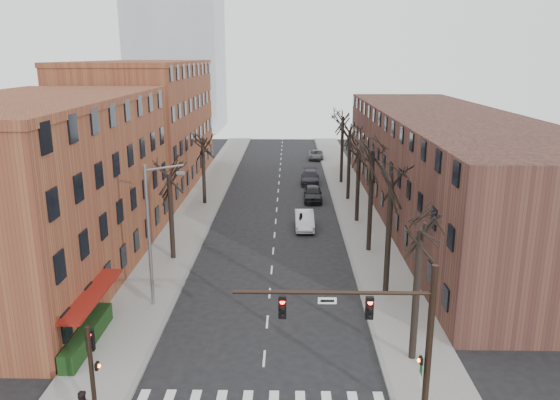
{
  "coord_description": "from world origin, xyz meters",
  "views": [
    {
      "loc": [
        1.25,
        -21.09,
        15.17
      ],
      "look_at": [
        0.53,
        20.84,
        4.0
      ],
      "focal_mm": 35.0,
      "sensor_mm": 36.0,
      "label": 1
    }
  ],
  "objects": [
    {
      "name": "streetlight",
      "position": [
        -7.03,
        10.0,
        5.01
      ],
      "size": [
        2.45,
        0.22,
        9.03
      ],
      "color": "slate",
      "rests_on": "ground"
    },
    {
      "name": "tree_left_b",
      "position": [
        -7.6,
        34.0,
        0.0
      ],
      "size": [
        5.2,
        5.2,
        9.5
      ],
      "primitive_type": null,
      "color": "black",
      "rests_on": "ground"
    },
    {
      "name": "tree_right_b",
      "position": [
        7.6,
        12.0,
        0.0
      ],
      "size": [
        5.2,
        5.2,
        10.8
      ],
      "primitive_type": null,
      "color": "black",
      "rests_on": "ground"
    },
    {
      "name": "silver_sedan",
      "position": [
        2.64,
        25.94,
        0.78
      ],
      "size": [
        1.73,
        4.76,
        1.56
      ],
      "primitive_type": "imported",
      "rotation": [
        0.0,
        0.0,
        0.02
      ],
      "color": "silver",
      "rests_on": "ground"
    },
    {
      "name": "tree_right_c",
      "position": [
        7.6,
        20.0,
        0.0
      ],
      "size": [
        5.2,
        5.2,
        11.6
      ],
      "primitive_type": null,
      "color": "black",
      "rests_on": "ground"
    },
    {
      "name": "sidewalk_left",
      "position": [
        -8.0,
        35.0,
        0.07
      ],
      "size": [
        4.0,
        90.0,
        0.15
      ],
      "primitive_type": "cube",
      "color": "gray",
      "rests_on": "ground"
    },
    {
      "name": "parked_car_mid",
      "position": [
        3.8,
        43.81,
        0.77
      ],
      "size": [
        2.37,
        5.36,
        1.53
      ],
      "primitive_type": "imported",
      "rotation": [
        0.0,
        0.0,
        -0.04
      ],
      "color": "#23222A",
      "rests_on": "ground"
    },
    {
      "name": "tree_right_e",
      "position": [
        7.6,
        36.0,
        0.0
      ],
      "size": [
        5.2,
        5.2,
        10.8
      ],
      "primitive_type": null,
      "color": "black",
      "rests_on": "ground"
    },
    {
      "name": "hedge",
      "position": [
        -9.5,
        5.0,
        0.65
      ],
      "size": [
        0.8,
        6.0,
        1.0
      ],
      "primitive_type": "cube",
      "color": "#1A3613",
      "rests_on": "sidewalk_left"
    },
    {
      "name": "tree_right_f",
      "position": [
        7.6,
        44.0,
        0.0
      ],
      "size": [
        5.2,
        5.2,
        11.6
      ],
      "primitive_type": null,
      "color": "black",
      "rests_on": "ground"
    },
    {
      "name": "signal_pole_left",
      "position": [
        -6.99,
        -0.95,
        2.61
      ],
      "size": [
        0.47,
        0.44,
        4.4
      ],
      "color": "black",
      "rests_on": "ground"
    },
    {
      "name": "tree_right_a",
      "position": [
        7.6,
        4.0,
        0.0
      ],
      "size": [
        5.2,
        5.2,
        10.0
      ],
      "primitive_type": null,
      "color": "black",
      "rests_on": "ground"
    },
    {
      "name": "parked_car_far",
      "position": [
        5.3,
        59.92,
        0.66
      ],
      "size": [
        2.37,
        4.81,
        1.31
      ],
      "primitive_type": "imported",
      "rotation": [
        0.0,
        0.0,
        -0.04
      ],
      "color": "#5B5C63",
      "rests_on": "ground"
    },
    {
      "name": "building_left_near",
      "position": [
        -16.0,
        15.0,
        6.0
      ],
      "size": [
        12.0,
        26.0,
        12.0
      ],
      "primitive_type": "cube",
      "color": "brown",
      "rests_on": "ground"
    },
    {
      "name": "building_right",
      "position": [
        16.0,
        30.0,
        5.0
      ],
      "size": [
        12.0,
        50.0,
        10.0
      ],
      "primitive_type": "cube",
      "color": "#533126",
      "rests_on": "ground"
    },
    {
      "name": "sidewalk_right",
      "position": [
        8.0,
        35.0,
        0.07
      ],
      "size": [
        4.0,
        90.0,
        0.15
      ],
      "primitive_type": "cube",
      "color": "gray",
      "rests_on": "ground"
    },
    {
      "name": "signal_mast_arm",
      "position": [
        5.45,
        -1.0,
        4.4
      ],
      "size": [
        8.14,
        0.3,
        7.2
      ],
      "color": "black",
      "rests_on": "ground"
    },
    {
      "name": "pedestrian_crossing",
      "position": [
        2.3,
        25.13,
        0.84
      ],
      "size": [
        0.57,
        1.03,
        1.67
      ],
      "primitive_type": "imported",
      "rotation": [
        0.0,
        0.0,
        1.4
      ],
      "color": "black",
      "rests_on": "ground"
    },
    {
      "name": "awning_left",
      "position": [
        -9.4,
        6.0,
        0.0
      ],
      "size": [
        1.2,
        7.0,
        0.15
      ],
      "primitive_type": "cube",
      "color": "maroon",
      "rests_on": "ground"
    },
    {
      "name": "parked_car_near",
      "position": [
        3.8,
        35.64,
        0.81
      ],
      "size": [
        1.99,
        4.8,
        1.63
      ],
      "primitive_type": "imported",
      "rotation": [
        0.0,
        0.0,
        -0.01
      ],
      "color": "black",
      "rests_on": "ground"
    },
    {
      "name": "tree_right_d",
      "position": [
        7.6,
        28.0,
        0.0
      ],
      "size": [
        5.2,
        5.2,
        10.0
      ],
      "primitive_type": null,
      "color": "black",
      "rests_on": "ground"
    },
    {
      "name": "tree_left_a",
      "position": [
        -7.6,
        18.0,
        0.0
      ],
      "size": [
        5.2,
        5.2,
        9.5
      ],
      "primitive_type": null,
      "color": "black",
      "rests_on": "ground"
    },
    {
      "name": "building_left_far",
      "position": [
        -16.0,
        44.0,
        7.0
      ],
      "size": [
        12.0,
        28.0,
        14.0
      ],
      "primitive_type": "cube",
      "color": "brown",
      "rests_on": "ground"
    }
  ]
}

